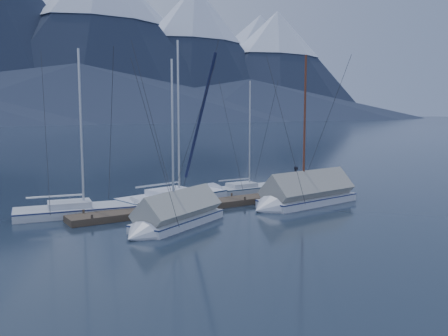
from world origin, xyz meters
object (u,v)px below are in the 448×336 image
Objects in this scene: sailboat_covered_near at (301,197)px; sailboat_open_mid at (186,197)px; sailboat_open_left at (94,211)px; sailboat_covered_far at (172,218)px; person at (296,178)px; sailboat_open_right at (255,189)px.

sailboat_open_mid is at bearing 134.77° from sailboat_covered_near.
sailboat_open_left is 0.99× the size of sailboat_covered_near.
sailboat_covered_far is (2.21, -4.98, 0.25)m from sailboat_open_left.
sailboat_covered_near is 8.85m from sailboat_covered_far.
sailboat_open_left is 11.80m from sailboat_covered_near.
person is (6.99, -2.21, 0.93)m from sailboat_open_mid.
sailboat_open_left reaches higher than person.
sailboat_open_left is at bearing 113.91° from sailboat_covered_far.
sailboat_covered_far is (-3.86, -5.78, 0.24)m from sailboat_open_mid.
sailboat_open_mid reaches higher than sailboat_open_right.
sailboat_covered_near is at bearing -20.83° from sailboat_open_left.
sailboat_open_right is at bearing 5.87° from sailboat_open_left.
sailboat_open_mid is 1.10× the size of sailboat_covered_near.
person is at bearing 53.96° from sailboat_covered_near.
sailboat_covered_near reaches higher than person.
person is at bearing -17.53° from sailboat_open_mid.
sailboat_covered_far is (-9.37, -6.17, 0.28)m from sailboat_open_right.
sailboat_covered_far is at bearing -123.69° from sailboat_open_mid.
person is (13.06, -1.40, 0.95)m from sailboat_open_left.
sailboat_covered_far reaches higher than sailboat_open_right.
sailboat_covered_near reaches higher than sailboat_open_right.
sailboat_covered_far is (-8.82, -0.78, -0.06)m from sailboat_covered_near.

